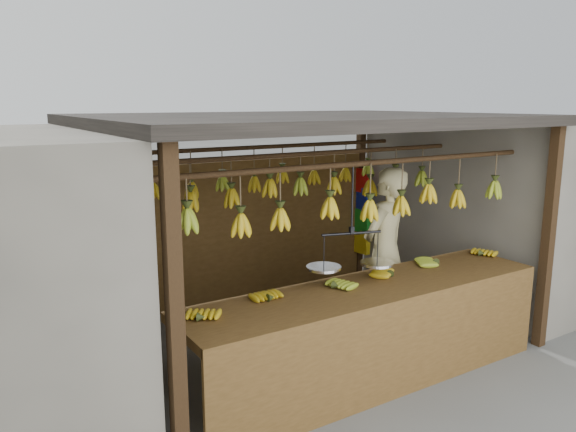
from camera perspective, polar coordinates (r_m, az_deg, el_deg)
ground at (r=6.28m, az=1.50°, el=-12.17°), size 80.00×80.00×0.00m
stall at (r=6.05m, az=-0.14°, el=6.28°), size 4.30×3.30×2.40m
neighbor_right at (r=8.43m, az=22.35°, el=1.29°), size 3.00×3.00×2.30m
counter at (r=5.10m, az=9.13°, el=-9.49°), size 3.60×0.82×0.96m
hanging_bananas at (r=5.83m, az=1.56°, el=2.50°), size 3.61×2.24×0.40m
balance_scale at (r=5.05m, az=6.41°, el=-4.56°), size 0.79×0.45×0.92m
vendor at (r=6.27m, az=9.83°, el=-3.46°), size 0.77×0.63×1.84m
bag_bundles at (r=8.15m, az=7.61°, el=0.53°), size 0.08×0.26×1.24m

